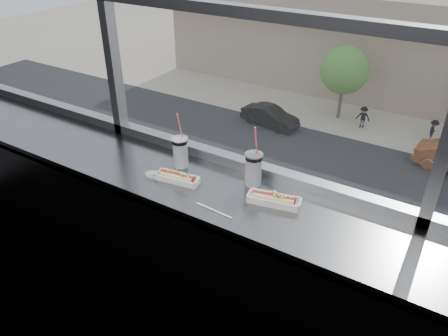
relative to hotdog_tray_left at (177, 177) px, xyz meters
The scene contains 16 objects.
wall_back_lower 0.71m from the hotdog_tray_left, 50.53° to the left, with size 6.00×6.00×0.00m, color black.
counter 0.28m from the hotdog_tray_left, 10.49° to the left, with size 6.00×0.55×0.06m, color slate.
counter_fascia 0.67m from the hotdog_tray_left, 37.56° to the right, with size 6.00×0.04×1.04m, color slate.
hotdog_tray_left is the anchor object (origin of this frame).
hotdog_tray_right 0.57m from the hotdog_tray_left, ahead, with size 0.29×0.15×0.07m.
soda_cup_left 0.19m from the hotdog_tray_left, 120.11° to the left, with size 0.10×0.10×0.36m.
soda_cup_right 0.44m from the hotdog_tray_left, 28.06° to the left, with size 0.10×0.10×0.37m.
loose_straw 0.36m from the hotdog_tray_left, 21.47° to the right, with size 0.01×0.01×0.22m, color white.
wrapper 0.15m from the hotdog_tray_left, 166.94° to the right, with size 0.11×0.08×0.03m, color silver.
street_asphalt 23.65m from the hotdog_tray_left, 89.25° to the left, with size 80.00×10.00×0.06m, color black.
far_sidewalk 30.80m from the hotdog_tray_left, 89.46° to the left, with size 80.00×6.00×0.04m, color tan.
car_near_b 20.52m from the hotdog_tray_left, 109.64° to the left, with size 6.52×2.71×2.17m, color black.
car_far_a 28.92m from the hotdog_tray_left, 114.31° to the left, with size 5.62×2.34×1.87m, color black.
pedestrian_b 29.93m from the hotdog_tray_left, 91.42° to the left, with size 0.83×0.62×1.86m, color #66605B.
pedestrian_a 30.15m from the hotdog_tray_left, 100.86° to the left, with size 0.84×0.63×1.90m, color #66605B.
tree_left 30.45m from the hotdog_tray_left, 104.44° to the left, with size 3.44×3.44×5.37m.
Camera 1 is at (1.07, -0.47, 2.44)m, focal length 35.00 mm.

